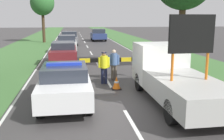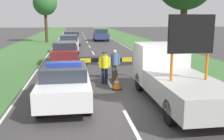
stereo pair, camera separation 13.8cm
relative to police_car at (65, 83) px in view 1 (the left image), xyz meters
The scene contains 17 objects.
ground_plane 2.23m from the police_car, 10.79° to the right, with size 160.00×160.00×0.00m, color #3D3A3A.
lane_markings 17.81m from the police_car, 83.39° to the left, with size 8.10×65.15×0.01m.
grass_verge_left 20.14m from the police_car, 103.01° to the left, with size 4.97×120.00×0.03m.
grass_verge_right 21.44m from the police_car, 66.25° to the left, with size 4.97×120.00×0.03m.
police_car is the anchor object (origin of this frame).
work_truck 4.11m from the police_car, ahead, with size 2.03×5.92×3.29m.
road_barrier 4.48m from the police_car, 58.81° to the left, with size 3.30×0.08×1.10m.
police_officer 3.29m from the police_car, 56.42° to the left, with size 0.57×0.36×1.58m.
pedestrian_civilian 4.24m from the police_car, 55.07° to the left, with size 0.57×0.36×1.58m.
traffic_cone_near_police 4.56m from the police_car, 32.59° to the left, with size 0.37×0.37×0.52m.
traffic_cone_centre_front 2.82m from the police_car, 36.13° to the left, with size 0.42×0.42×0.58m.
traffic_cone_near_truck 5.47m from the police_car, 28.06° to the left, with size 0.38×0.38×0.53m.
queued_car_wagon_maroon 8.39m from the police_car, 91.69° to the left, with size 1.70×4.52×1.58m.
queued_car_van_white 14.74m from the police_car, 90.39° to the left, with size 1.72×3.92×1.62m.
queued_car_suv_grey 21.66m from the police_car, 89.74° to the left, with size 1.89×4.22×1.61m.
queued_car_hatch_blue 27.25m from the police_car, 81.43° to the left, with size 1.94×3.95×1.64m.
roadside_tree_near_right 25.90m from the police_car, 97.16° to the left, with size 3.01×3.01×6.60m.
Camera 1 is at (-1.78, -9.28, 3.18)m, focal length 42.00 mm.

